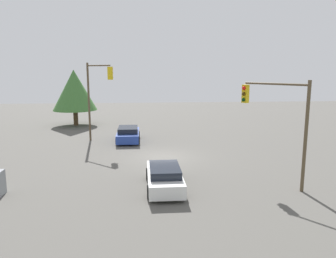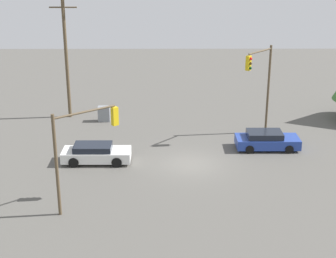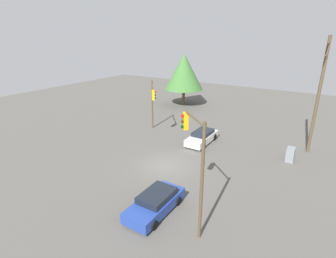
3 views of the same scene
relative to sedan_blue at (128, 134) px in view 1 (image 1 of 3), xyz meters
name	(u,v)px [view 1 (image 1 of 3)]	position (x,y,z in m)	size (l,w,h in m)	color
ground_plane	(164,157)	(-5.59, -2.79, -0.63)	(80.00, 80.00, 0.00)	#54514C
sedan_blue	(128,134)	(0.00, 0.00, 0.00)	(4.51, 2.02, 1.30)	#233D93
sedan_white	(164,177)	(-11.99, -2.39, 0.00)	(4.59, 1.91, 1.28)	silver
traffic_signal_main	(97,89)	(-0.18, 2.58, 3.99)	(2.28, 2.43, 6.87)	brown
traffic_signal_cross	(278,113)	(-11.81, -8.54, 3.35)	(3.25, 2.61, 5.78)	brown
tree_right	(74,90)	(9.04, 6.29, 3.37)	(4.90, 4.90, 6.28)	#4C3823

